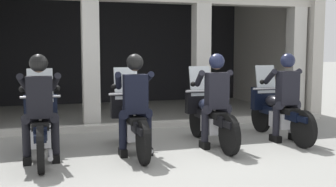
# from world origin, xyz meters

# --- Properties ---
(ground_plane) EXTENTS (80.00, 80.00, 0.00)m
(ground_plane) POSITION_xyz_m (0.00, 3.00, 0.00)
(ground_plane) COLOR gray
(station_building) EXTENTS (8.64, 4.63, 3.28)m
(station_building) POSITION_xyz_m (0.16, 4.97, 2.05)
(station_building) COLOR black
(station_building) RESTS_ON ground
(kerb_strip) EXTENTS (8.14, 0.24, 0.12)m
(kerb_strip) POSITION_xyz_m (0.16, 2.16, 0.06)
(kerb_strip) COLOR #B7B5AD
(kerb_strip) RESTS_ON ground
(motorcycle_far_left) EXTENTS (0.62, 2.04, 1.35)m
(motorcycle_far_left) POSITION_xyz_m (-2.10, 0.31, 0.50)
(motorcycle_far_left) COLOR black
(motorcycle_far_left) RESTS_ON ground
(police_officer_far_left) EXTENTS (0.63, 0.61, 1.58)m
(police_officer_far_left) POSITION_xyz_m (-2.10, 0.02, 0.94)
(police_officer_far_left) COLOR black
(police_officer_far_left) RESTS_ON ground
(motorcycle_center_left) EXTENTS (0.62, 2.04, 1.35)m
(motorcycle_center_left) POSITION_xyz_m (-0.70, 0.32, 0.50)
(motorcycle_center_left) COLOR black
(motorcycle_center_left) RESTS_ON ground
(police_officer_center_left) EXTENTS (0.63, 0.61, 1.58)m
(police_officer_center_left) POSITION_xyz_m (-0.70, 0.04, 0.94)
(police_officer_center_left) COLOR black
(police_officer_center_left) RESTS_ON ground
(motorcycle_center_right) EXTENTS (0.62, 2.04, 1.35)m
(motorcycle_center_right) POSITION_xyz_m (0.70, 0.42, 0.50)
(motorcycle_center_right) COLOR black
(motorcycle_center_right) RESTS_ON ground
(police_officer_center_right) EXTENTS (0.63, 0.61, 1.58)m
(police_officer_center_right) POSITION_xyz_m (0.70, 0.14, 0.94)
(police_officer_center_right) COLOR black
(police_officer_center_right) RESTS_ON ground
(motorcycle_far_right) EXTENTS (0.62, 2.04, 1.35)m
(motorcycle_far_right) POSITION_xyz_m (2.11, 0.51, 0.50)
(motorcycle_far_right) COLOR black
(motorcycle_far_right) RESTS_ON ground
(police_officer_far_right) EXTENTS (0.63, 0.61, 1.58)m
(police_officer_far_right) POSITION_xyz_m (2.10, 0.23, 0.94)
(police_officer_far_right) COLOR black
(police_officer_far_right) RESTS_ON ground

